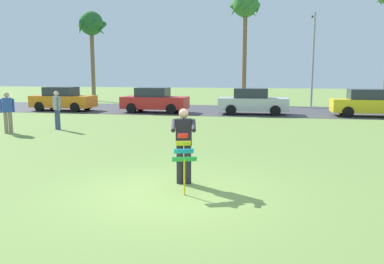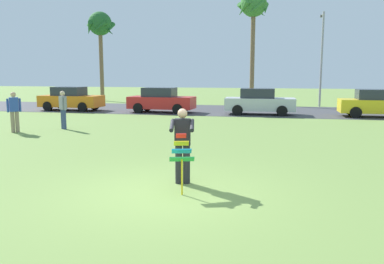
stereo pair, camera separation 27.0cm
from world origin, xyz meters
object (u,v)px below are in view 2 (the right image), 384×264
Objects in this scene: parked_car_yellow at (377,104)px; person_walker_near at (63,109)px; parked_car_silver at (259,102)px; palm_tree_left_near at (100,27)px; kite_held at (182,154)px; parked_car_orange at (71,99)px; parked_car_red at (161,100)px; palm_tree_right_near at (253,9)px; person_kite_flyer at (183,143)px; person_walker_far at (14,111)px; streetlight_pole at (322,53)px.

person_walker_near is (-15.05, -8.29, 0.16)m from parked_car_yellow.
palm_tree_left_near is at bearing 147.73° from parked_car_silver.
parked_car_orange is at bearing 125.73° from kite_held.
palm_tree_right_near is at bearing 58.84° from parked_car_red.
person_kite_flyer is 25.28m from palm_tree_right_near.
parked_car_orange is at bearing 106.16° from person_walker_far.
palm_tree_right_near is (5.21, 8.61, 6.85)m from parked_car_red.
parked_car_orange reaches higher than kite_held.
streetlight_pole is (5.18, 22.81, 3.05)m from person_kite_flyer.
person_walker_near is 1.00× the size of person_walker_far.
kite_held is (0.14, -0.67, -0.11)m from person_kite_flyer.
parked_car_yellow is at bearing -23.46° from palm_tree_left_near.
parked_car_red is 2.46× the size of person_walker_far.
kite_held is 16.46m from parked_car_silver.
parked_car_yellow is at bearing 64.08° from person_kite_flyer.
parked_car_silver is (0.83, 16.44, -0.07)m from kite_held.
streetlight_pole is at bearing 109.45° from parked_car_yellow.
person_walker_near is 2.02m from person_walker_far.
person_walker_near is (-7.32, -16.90, -6.69)m from palm_tree_right_near.
parked_car_silver is 2.46× the size of person_walker_near.
streetlight_pole is (-2.49, 7.04, 3.22)m from parked_car_yellow.
parked_car_red is 12.94m from parked_car_yellow.
parked_car_yellow is at bearing 0.01° from parked_car_silver.
person_walker_far is at bearing 145.44° from person_kite_flyer.
person_walker_far is (-1.50, -1.36, 0.00)m from person_walker_near.
parked_car_silver is at bearing -120.82° from streetlight_pole.
parked_car_orange is 0.53× the size of palm_tree_left_near.
palm_tree_left_near is at bearing 118.34° from kite_held.
kite_held is at bearing -92.89° from parked_car_silver.
palm_tree_left_near is at bearing 156.54° from parked_car_yellow.
person_kite_flyer is at bearing -71.49° from parked_car_red.
person_walker_near is at bearing -151.17° from parked_car_yellow.
person_walker_near and person_walker_far have the same top height.
kite_held is 0.71× the size of person_walker_near.
person_kite_flyer is 29.12m from palm_tree_left_near.
person_kite_flyer is 0.41× the size of parked_car_silver.
person_walker_far is at bearing -135.63° from parked_car_silver.
parked_car_red is 12.17m from palm_tree_right_near.
parked_car_orange and parked_car_red have the same top height.
palm_tree_left_near is 1.14× the size of streetlight_pole.
streetlight_pole reaches higher than parked_car_yellow.
streetlight_pole reaches higher than kite_held.
kite_held is 0.18× the size of streetlight_pole.
palm_tree_right_near is at bearing 96.92° from parked_car_silver.
parked_car_orange is at bearing -143.44° from palm_tree_right_near.
parked_car_orange is 6.40m from parked_car_red.
palm_tree_right_near is at bearing 90.17° from person_kite_flyer.
parked_car_red is at bearing 108.25° from kite_held.
parked_car_yellow is at bearing -70.55° from streetlight_pole.
person_kite_flyer is 0.25× the size of streetlight_pole.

